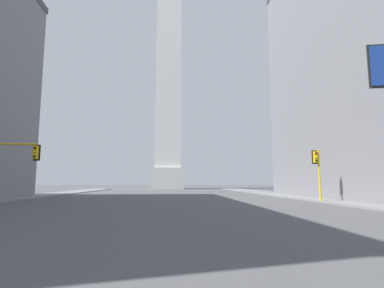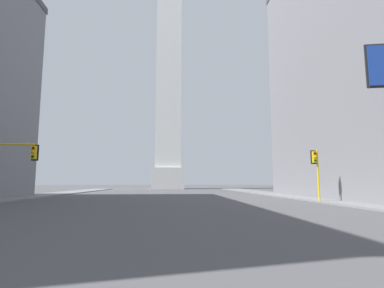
% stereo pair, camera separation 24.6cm
% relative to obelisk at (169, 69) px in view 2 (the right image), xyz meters
% --- Properties ---
extents(sidewalk_right, '(5.00, 102.91, 0.15)m').
position_rel_obelisk_xyz_m(sidewalk_right, '(17.31, -54.89, -35.13)').
color(sidewalk_right, slate).
rests_on(sidewalk_right, ground_plane).
extents(obelisk, '(8.95, 8.95, 73.32)m').
position_rel_obelisk_xyz_m(obelisk, '(0.00, 0.00, 0.00)').
color(obelisk, silver).
rests_on(obelisk, ground_plane).
extents(traffic_light_mid_right, '(0.77, 0.50, 5.03)m').
position_rel_obelisk_xyz_m(traffic_light_mid_right, '(14.97, -57.91, -31.88)').
color(traffic_light_mid_right, yellow).
rests_on(traffic_light_mid_right, ground_plane).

